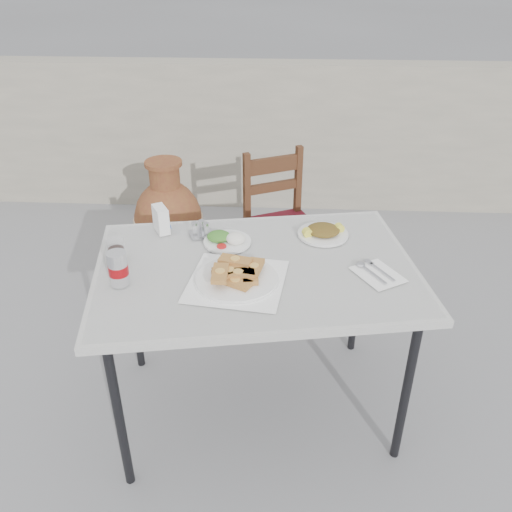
# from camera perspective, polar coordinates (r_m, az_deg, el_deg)

# --- Properties ---
(ground) EXTENTS (80.00, 80.00, 0.00)m
(ground) POSITION_cam_1_polar(r_m,az_deg,el_deg) (2.81, -0.57, -16.44)
(ground) COLOR slate
(ground) RESTS_ON ground
(cafe_table) EXTENTS (1.51, 1.15, 0.84)m
(cafe_table) POSITION_cam_1_polar(r_m,az_deg,el_deg) (2.36, -0.02, -2.21)
(cafe_table) COLOR black
(cafe_table) RESTS_ON ground
(pide_plate) EXTENTS (0.43, 0.43, 0.08)m
(pide_plate) POSITION_cam_1_polar(r_m,az_deg,el_deg) (2.20, -2.06, -1.92)
(pide_plate) COLOR white
(pide_plate) RESTS_ON cafe_table
(salad_rice_plate) EXTENTS (0.22, 0.22, 0.05)m
(salad_rice_plate) POSITION_cam_1_polar(r_m,az_deg,el_deg) (2.49, -3.10, 1.79)
(salad_rice_plate) COLOR white
(salad_rice_plate) RESTS_ON cafe_table
(salad_chopped_plate) EXTENTS (0.24, 0.24, 0.05)m
(salad_chopped_plate) POSITION_cam_1_polar(r_m,az_deg,el_deg) (2.57, 7.08, 2.57)
(salad_chopped_plate) COLOR white
(salad_chopped_plate) RESTS_ON cafe_table
(soda_can) EXTENTS (0.08, 0.08, 0.15)m
(soda_can) POSITION_cam_1_polar(r_m,az_deg,el_deg) (2.24, -14.31, -1.27)
(soda_can) COLOR silver
(soda_can) RESTS_ON cafe_table
(cola_glass) EXTENTS (0.07, 0.07, 0.11)m
(cola_glass) POSITION_cam_1_polar(r_m,az_deg,el_deg) (2.41, -14.48, 0.45)
(cola_glass) COLOR white
(cola_glass) RESTS_ON cafe_table
(napkin_holder) EXTENTS (0.10, 0.12, 0.13)m
(napkin_holder) POSITION_cam_1_polar(r_m,az_deg,el_deg) (2.61, -9.97, 3.82)
(napkin_holder) COLOR white
(napkin_holder) RESTS_ON cafe_table
(condiment_caddy) EXTENTS (0.13, 0.12, 0.08)m
(condiment_caddy) POSITION_cam_1_polar(r_m,az_deg,el_deg) (2.56, -5.79, 2.68)
(condiment_caddy) COLOR silver
(condiment_caddy) RESTS_ON cafe_table
(cutlery_napkin) EXTENTS (0.24, 0.25, 0.02)m
(cutlery_napkin) POSITION_cam_1_polar(r_m,az_deg,el_deg) (2.33, 12.42, -1.69)
(cutlery_napkin) COLOR white
(cutlery_napkin) RESTS_ON cafe_table
(chair) EXTENTS (0.55, 0.55, 0.93)m
(chair) POSITION_cam_1_polar(r_m,az_deg,el_deg) (3.43, 2.63, 3.32)
(chair) COLOR #37230F
(chair) RESTS_ON ground
(terracotta_urn) EXTENTS (0.47, 0.47, 0.81)m
(terracotta_urn) POSITION_cam_1_polar(r_m,az_deg,el_deg) (3.73, -9.18, 3.55)
(terracotta_urn) COLOR brown
(terracotta_urn) RESTS_ON ground
(back_wall) EXTENTS (6.00, 0.25, 1.20)m
(back_wall) POSITION_cam_1_polar(r_m,az_deg,el_deg) (4.64, 1.34, 12.47)
(back_wall) COLOR #A29987
(back_wall) RESTS_ON ground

